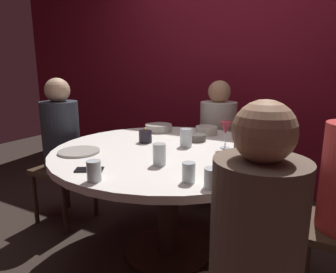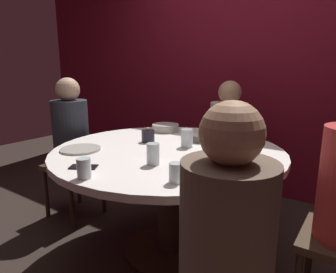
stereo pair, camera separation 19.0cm
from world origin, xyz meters
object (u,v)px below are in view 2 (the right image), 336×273
seated_diner_back (228,130)px  cell_phone (84,167)px  cup_center_front (187,138)px  cup_far_edge (197,179)px  dinner_plate (81,149)px  bowl_serving_large (165,128)px  bowl_small_white (212,131)px  cup_by_right_diner (241,141)px  candle_holder (148,136)px  cup_near_candle (84,168)px  seated_diner_front_right (226,242)px  cup_by_left_diner (153,154)px  bowl_salad_center (200,138)px  cup_beside_wine (175,173)px  seated_diner_left (71,134)px  wine_glass (227,130)px  dining_table (168,169)px

seated_diner_back → cell_phone: bearing=-5.5°
cup_center_front → cup_far_edge: cup_center_front is taller
dinner_plate → cell_phone: size_ratio=1.80×
bowl_serving_large → bowl_small_white: (0.39, 0.08, 0.00)m
cup_by_right_diner → cup_far_edge: bearing=-83.5°
bowl_small_white → cup_center_front: cup_center_front is taller
candle_holder → cup_far_edge: bearing=-37.9°
cup_near_candle → cup_center_front: (0.10, 0.77, 0.01)m
dinner_plate → cup_by_right_diner: 1.02m
seated_diner_front_right → cup_near_candle: seated_diner_front_right is taller
dinner_plate → cup_by_right_diner: cup_by_right_diner is taller
seated_diner_back → cup_near_candle: 1.63m
candle_holder → cup_by_left_diner: 0.51m
bowl_salad_center → bowl_serving_large: bearing=158.6°
dinner_plate → cup_center_front: size_ratio=2.10×
seated_diner_back → cup_beside_wine: (0.36, -1.43, 0.08)m
bowl_small_white → seated_diner_left: bearing=-153.5°
wine_glass → cell_phone: bearing=-122.2°
candle_holder → cup_center_front: size_ratio=0.88×
seated_diner_back → cup_far_edge: 1.52m
bowl_small_white → cup_by_left_diner: size_ratio=1.44×
seated_diner_back → bowl_salad_center: bearing=6.8°
bowl_serving_large → candle_holder: bearing=-73.3°
bowl_small_white → cup_by_right_diner: (0.34, -0.28, 0.02)m
cup_near_candle → cup_by_right_diner: 0.99m
bowl_salad_center → cup_center_front: cup_center_front is taller
cell_phone → cup_by_right_diner: cup_by_right_diner is taller
dinner_plate → cell_phone: dinner_plate is taller
cup_beside_wine → cup_by_right_diner: bearing=86.8°
seated_diner_back → wine_glass: seated_diner_back is taller
cell_phone → seated_diner_back: bearing=143.6°
bowl_small_white → cup_center_front: size_ratio=1.40×
dinner_plate → cup_center_front: bearing=41.5°
bowl_small_white → seated_diner_front_right: bearing=-61.8°
cup_near_candle → seated_diner_left: bearing=145.4°
cup_center_front → cup_far_edge: bearing=-55.3°
cup_by_left_diner → cup_far_edge: size_ratio=1.32×
bowl_serving_large → cup_by_left_diner: size_ratio=1.87×
cup_by_left_diner → cup_far_edge: bearing=-24.1°
bowl_salad_center → cup_beside_wine: size_ratio=1.38×
cell_phone → cup_center_front: bearing=130.4°
cup_near_candle → cup_beside_wine: size_ratio=1.05×
dinner_plate → cup_beside_wine: cup_beside_wine is taller
candle_holder → bowl_salad_center: candle_holder is taller
bowl_small_white → cup_by_right_diner: size_ratio=1.49×
cell_phone → bowl_salad_center: 0.88m
dining_table → dinner_plate: (-0.43, -0.35, 0.14)m
seated_diner_front_right → dining_table: bearing=0.0°
candle_holder → cup_beside_wine: candle_holder is taller
candle_holder → bowl_serving_large: 0.39m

